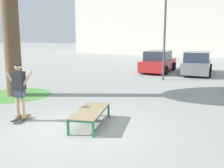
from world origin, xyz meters
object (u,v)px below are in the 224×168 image
(skate_box, at_px, (90,112))
(skater, at_px, (19,87))
(car_red, at_px, (158,62))
(skateboard, at_px, (21,118))
(light_post, at_px, (165,13))
(car_grey, at_px, (197,64))

(skate_box, bearing_deg, skater, -165.75)
(car_red, bearing_deg, skater, -93.31)
(skateboard, height_order, light_post, light_post)
(skater, bearing_deg, skateboard, -81.87)
(car_grey, xyz_separation_m, light_post, (-1.41, -3.30, 3.13))
(car_grey, bearing_deg, skateboard, -104.93)
(skater, bearing_deg, skate_box, 14.25)
(skate_box, xyz_separation_m, skateboard, (-2.18, -0.56, -0.34))
(car_red, bearing_deg, skate_box, -83.27)
(skater, bearing_deg, light_post, 78.07)
(car_red, bearing_deg, light_post, -69.10)
(skate_box, height_order, skater, skater)
(light_post, bearing_deg, car_grey, 66.92)
(skater, xyz_separation_m, car_grey, (3.41, 12.77, -0.38))
(skate_box, xyz_separation_m, car_red, (-1.44, 12.22, 0.28))
(car_red, height_order, car_grey, same)
(skate_box, bearing_deg, car_red, 96.73)
(skateboard, distance_m, car_grey, 13.23)
(skate_box, xyz_separation_m, light_post, (-0.18, 8.92, 3.41))
(skateboard, relative_size, car_grey, 0.19)
(skate_box, height_order, skateboard, skate_box)
(skate_box, distance_m, skateboard, 2.27)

